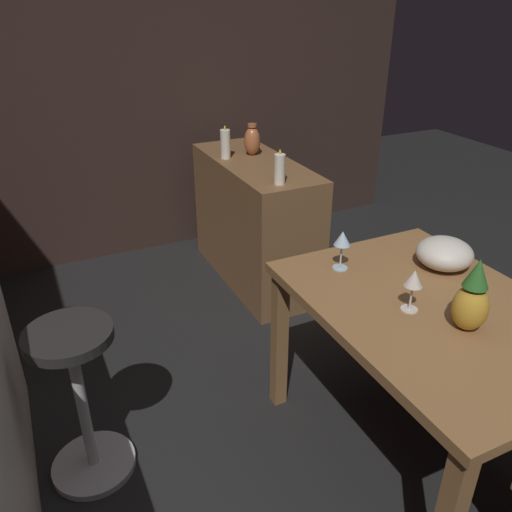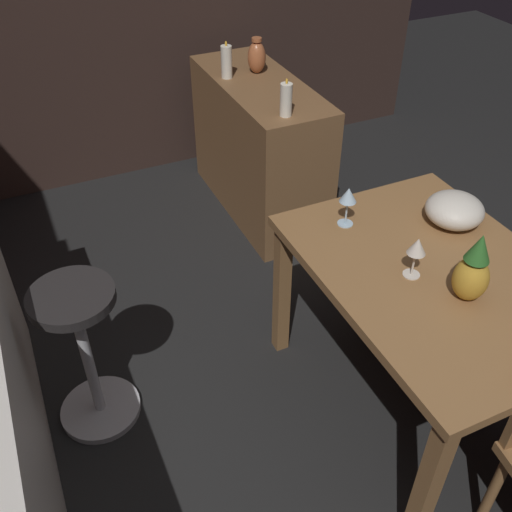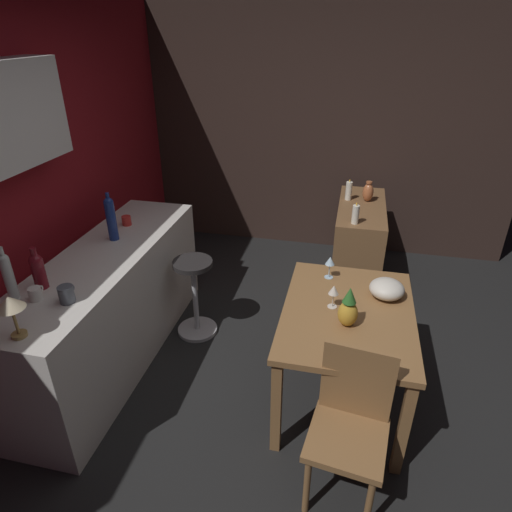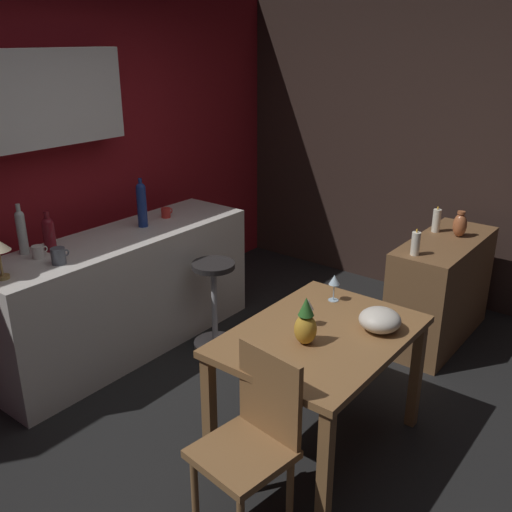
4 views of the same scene
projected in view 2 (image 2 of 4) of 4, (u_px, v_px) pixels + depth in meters
The scene contains 11 objects.
ground_plane at pixel (364, 435), 2.42m from camera, with size 9.00×9.00×0.00m, color black.
dining_table at pixel (434, 291), 2.17m from camera, with size 1.14×0.82×0.74m.
sideboard_cabinet at pixel (259, 148), 3.51m from camera, with size 1.10×0.44×0.82m, color brown.
bar_stool at pixel (86, 354), 2.29m from camera, with size 0.34×0.34×0.69m.
wine_glass_left at pixel (348, 197), 2.25m from camera, with size 0.07×0.07×0.17m.
wine_glass_right at pixel (417, 248), 2.01m from camera, with size 0.07×0.07×0.16m.
pineapple_centerpiece at pixel (473, 272), 1.93m from camera, with size 0.12×0.12×0.26m.
fruit_bowl at pixel (455, 210), 2.30m from camera, with size 0.23×0.23×0.13m, color beige.
pillar_candle_tall at pixel (227, 62), 3.25m from camera, with size 0.06×0.06×0.20m.
pillar_candle_short at pixel (286, 100), 2.87m from camera, with size 0.06×0.06×0.19m.
vase_copper at pixel (257, 57), 3.30m from camera, with size 0.10×0.10×0.20m.
Camera 2 is at (-1.11, 1.00, 2.10)m, focal length 40.96 mm.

